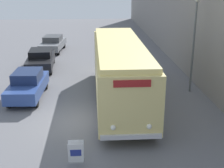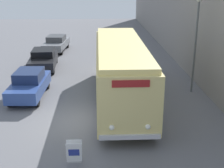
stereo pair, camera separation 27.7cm
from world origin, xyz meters
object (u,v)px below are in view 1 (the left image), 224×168
object	(u,v)px
sign_board	(76,152)
parked_car_near	(28,85)
parked_car_mid	(41,59)
parked_car_far	(53,43)
streetlamp	(195,30)
vintage_bus	(120,69)

from	to	relation	value
sign_board	parked_car_near	size ratio (longest dim) A/B	0.20
parked_car_near	parked_car_mid	xyz separation A→B (m)	(-0.16, 6.07, -0.03)
parked_car_far	parked_car_near	bearing A→B (deg)	-84.94
parked_car_far	streetlamp	bearing A→B (deg)	-45.07
sign_board	parked_car_far	bearing A→B (deg)	98.93
sign_board	parked_car_far	xyz separation A→B (m)	(-3.03, 19.31, 0.34)
parked_car_near	parked_car_far	size ratio (longest dim) A/B	0.95
vintage_bus	sign_board	world-z (taller)	vintage_bus
vintage_bus	parked_car_near	xyz separation A→B (m)	(-5.32, 0.85, -1.10)
sign_board	parked_car_far	world-z (taller)	parked_car_far
vintage_bus	streetlamp	distance (m)	5.06
sign_board	vintage_bus	bearing A→B (deg)	70.46
parked_car_mid	parked_car_far	size ratio (longest dim) A/B	1.02
streetlamp	parked_car_near	world-z (taller)	streetlamp
parked_car_near	parked_car_mid	distance (m)	6.07
parked_car_near	vintage_bus	bearing A→B (deg)	-6.77
vintage_bus	parked_car_near	size ratio (longest dim) A/B	2.51
vintage_bus	parked_car_mid	xyz separation A→B (m)	(-5.48, 6.92, -1.13)
vintage_bus	parked_car_mid	size ratio (longest dim) A/B	2.35
parked_car_far	sign_board	bearing A→B (deg)	-75.66
parked_car_near	parked_car_mid	bearing A→B (deg)	93.80
sign_board	parked_car_far	size ratio (longest dim) A/B	0.19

